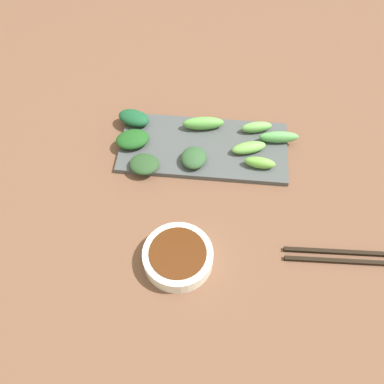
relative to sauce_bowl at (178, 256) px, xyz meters
name	(u,v)px	position (x,y,z in m)	size (l,w,h in m)	color
tabletop	(196,195)	(0.16, -0.02, -0.03)	(2.10, 2.10, 0.02)	brown
sauce_bowl	(178,256)	(0.00, 0.00, 0.00)	(0.13, 0.13, 0.04)	white
serving_plate	(204,147)	(0.28, -0.03, -0.01)	(0.17, 0.38, 0.01)	#474C4E
broccoli_stalk_0	(257,127)	(0.34, -0.14, 0.01)	(0.02, 0.07, 0.03)	#73BC58
broccoli_leafy_1	(133,139)	(0.28, 0.14, 0.01)	(0.06, 0.08, 0.03)	#1D541E
broccoli_stalk_2	(249,148)	(0.28, -0.13, 0.00)	(0.03, 0.08, 0.02)	#70B04E
broccoli_leafy_3	(194,158)	(0.24, -0.01, 0.01)	(0.06, 0.06, 0.03)	#2F552F
broccoli_leafy_4	(134,118)	(0.34, 0.14, 0.01)	(0.05, 0.08, 0.03)	#19522E
broccoli_leafy_5	(144,164)	(0.21, 0.10, 0.00)	(0.06, 0.07, 0.02)	#294A26
broccoli_stalk_6	(260,163)	(0.24, -0.15, 0.01)	(0.02, 0.07, 0.03)	#6FB846
broccoli_stalk_7	(279,137)	(0.31, -0.19, 0.01)	(0.02, 0.09, 0.03)	#5CAC58
broccoli_stalk_8	(202,123)	(0.34, -0.02, 0.01)	(0.03, 0.10, 0.03)	#60AC48
chopsticks	(344,257)	(0.04, -0.32, -0.02)	(0.04, 0.23, 0.01)	black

